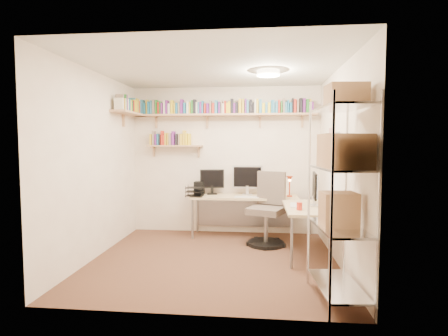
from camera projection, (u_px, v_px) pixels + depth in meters
The scene contains 6 objects.
ground at pixel (214, 260), 4.62m from camera, with size 3.20×3.20×0.00m, color #4F3322.
room_shell at pixel (214, 143), 4.52m from camera, with size 3.24×3.04×2.52m.
wall_shelves at pixel (200, 114), 5.81m from camera, with size 3.12×1.09×0.80m.
corner_desk at pixel (252, 199), 5.51m from camera, with size 2.08×1.76×1.18m.
office_chair at pixel (268, 214), 5.32m from camera, with size 0.64×0.64×1.11m.
wire_rack at pixel (341, 167), 3.30m from camera, with size 0.49×0.89×2.08m.
Camera 1 is at (0.59, -4.49, 1.54)m, focal length 28.00 mm.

